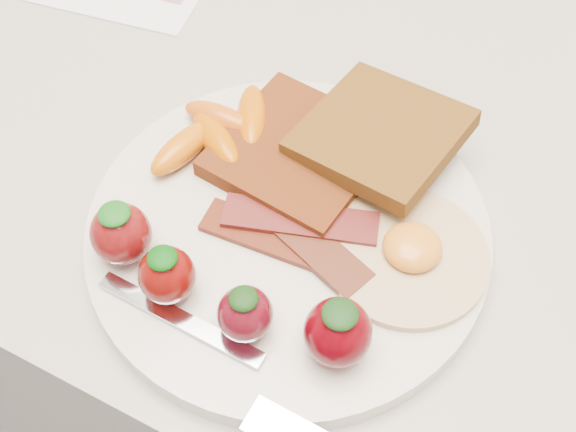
% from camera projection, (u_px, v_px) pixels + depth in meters
% --- Properties ---
extents(counter, '(2.00, 0.60, 0.90)m').
position_uv_depth(counter, '(339.00, 343.00, 0.94)').
color(counter, gray).
rests_on(counter, ground).
extents(plate, '(0.27, 0.27, 0.02)m').
position_uv_depth(plate, '(288.00, 232.00, 0.49)').
color(plate, beige).
rests_on(plate, counter).
extents(toast_lower, '(0.12, 0.12, 0.01)m').
position_uv_depth(toast_lower, '(299.00, 152.00, 0.51)').
color(toast_lower, '#471504').
rests_on(toast_lower, plate).
extents(toast_upper, '(0.12, 0.12, 0.02)m').
position_uv_depth(toast_upper, '(380.00, 134.00, 0.50)').
color(toast_upper, '#422007').
rests_on(toast_upper, toast_lower).
extents(fried_egg, '(0.13, 0.13, 0.02)m').
position_uv_depth(fried_egg, '(408.00, 253.00, 0.46)').
color(fried_egg, beige).
rests_on(fried_egg, plate).
extents(bacon_strips, '(0.12, 0.07, 0.01)m').
position_uv_depth(bacon_strips, '(294.00, 232.00, 0.47)').
color(bacon_strips, '#3F1304').
rests_on(bacon_strips, plate).
extents(baby_carrots, '(0.07, 0.11, 0.02)m').
position_uv_depth(baby_carrots, '(219.00, 131.00, 0.51)').
color(baby_carrots, '#BE510F').
rests_on(baby_carrots, plate).
extents(strawberries, '(0.19, 0.05, 0.05)m').
position_uv_depth(strawberries, '(219.00, 287.00, 0.43)').
color(strawberries, '#5D0B0C').
rests_on(strawberries, plate).
extents(fork, '(0.17, 0.05, 0.00)m').
position_uv_depth(fork, '(226.00, 368.00, 0.42)').
color(fork, silver).
rests_on(fork, plate).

